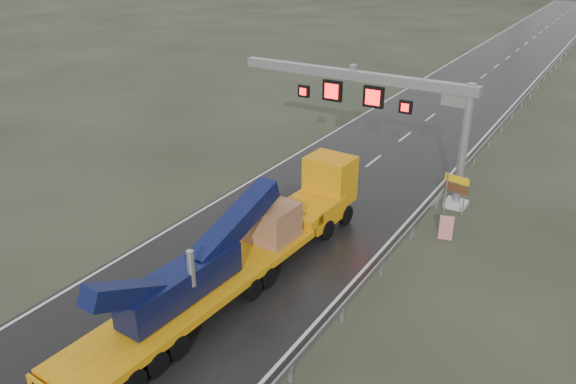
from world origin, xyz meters
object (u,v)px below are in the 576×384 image
Objects in this scene: heavy_haul_truck at (257,239)px; striped_barrier at (446,228)px; sign_gantry at (385,100)px; exit_sign_pair at (456,187)px.

heavy_haul_truck is 10.11m from striped_barrier.
heavy_haul_truck is (-1.14, -11.60, -3.94)m from sign_gantry.
exit_sign_pair is at bearing -13.99° from sign_gantry.
striped_barrier is at bearing -36.30° from sign_gantry.
sign_gantry reaches higher than striped_barrier.
sign_gantry reaches higher than heavy_haul_truck.
exit_sign_pair is 3.00m from striped_barrier.
heavy_haul_truck is 12.04m from exit_sign_pair.
heavy_haul_truck reaches higher than striped_barrier.
exit_sign_pair is at bearing 84.74° from striped_barrier.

